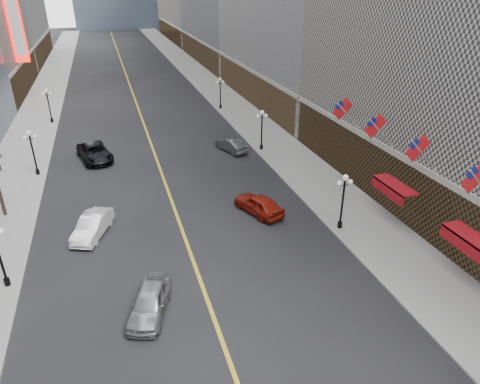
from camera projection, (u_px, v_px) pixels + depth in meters
sidewalk_east at (227, 101)px, 68.18m from camera, size 6.00×230.00×0.15m
sidewalk_west at (38, 116)px, 60.74m from camera, size 6.00×230.00×0.15m
lane_line at (133, 93)px, 73.03m from camera, size 0.25×200.00×0.02m
streetlamp_east_1 at (343, 196)px, 32.17m from camera, size 1.26×0.44×4.52m
streetlamp_east_2 at (262, 126)px, 47.55m from camera, size 1.26×0.44×4.52m
streetlamp_east_3 at (220, 90)px, 62.92m from camera, size 1.26×0.44×4.52m
streetlamp_west_2 at (32, 148)px, 41.27m from camera, size 1.26×0.44×4.52m
streetlamp_west_3 at (48, 102)px, 56.64m from camera, size 1.26×0.44×4.52m
flag_2 at (477, 180)px, 24.31m from camera, size 2.87×0.12×2.87m
flag_3 at (420, 150)px, 28.58m from camera, size 2.87×0.12×2.87m
flag_4 at (377, 128)px, 32.85m from camera, size 2.87×0.12×2.87m
flag_5 at (344, 111)px, 37.12m from camera, size 2.87×0.12×2.87m
awning_b at (471, 240)px, 26.41m from camera, size 1.40×4.00×0.93m
awning_c at (393, 187)px, 33.24m from camera, size 1.40×4.00×0.93m
theatre_marquee at (15, 21)px, 63.45m from camera, size 2.00×0.55×12.00m
car_nb_near at (150, 302)px, 24.74m from camera, size 3.43×5.13×1.62m
car_nb_mid at (93, 226)px, 32.37m from camera, size 3.40×5.10×1.59m
car_nb_far at (95, 153)px, 45.86m from camera, size 4.16×6.65×1.71m
car_sb_mid at (259, 204)px, 35.43m from camera, size 3.57×5.18×1.64m
car_sb_far at (231, 145)px, 48.31m from camera, size 2.95×4.77×1.49m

